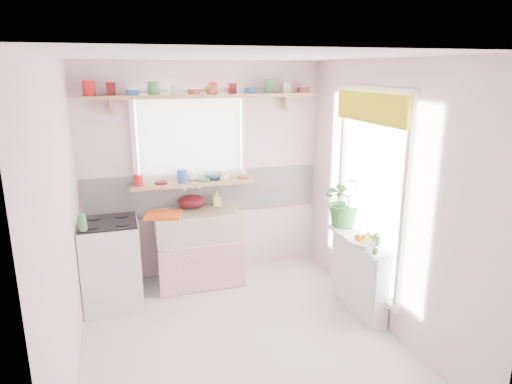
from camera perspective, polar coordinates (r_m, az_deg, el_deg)
name	(u,v)px	position (r m, az deg, el deg)	size (l,w,h in m)	color
room	(279,170)	(4.82, 2.84, 2.72)	(3.20, 3.20, 3.20)	silver
sink_unit	(198,247)	(5.30, -7.24, -6.84)	(0.95, 0.65, 1.11)	white
cooker	(111,263)	(5.01, -17.62, -8.48)	(0.58, 0.58, 0.93)	white
radiator_ledge	(358,273)	(4.83, 12.68, -9.85)	(0.22, 0.95, 0.78)	white
windowsill	(193,183)	(5.26, -7.85, 1.07)	(1.40, 0.22, 0.04)	tan
pine_shelf	(204,96)	(5.13, -6.55, 11.84)	(2.52, 0.24, 0.04)	tan
shelf_crockery	(200,89)	(5.12, -7.06, 12.65)	(2.47, 0.11, 0.12)	red
sill_crockery	(189,177)	(5.24, -8.42, 1.81)	(1.35, 0.11, 0.12)	red
dish_tray	(163,215)	(5.07, -11.49, -2.83)	(0.38, 0.28, 0.04)	#F55915
colander	(192,201)	(5.33, -8.00, -1.16)	(0.32, 0.32, 0.15)	#520E14
jade_plant	(346,201)	(4.94, 11.15, -1.06)	(0.50, 0.43, 0.56)	#2D702C
fruit_bowl	(364,244)	(4.45, 13.35, -6.30)	(0.28, 0.28, 0.07)	silver
herb_pot	(375,244)	(4.29, 14.65, -6.35)	(0.10, 0.07, 0.19)	#36702D
soap_bottle_sink	(217,198)	(5.35, -4.90, -0.76)	(0.09, 0.09, 0.19)	#D2DB61
sill_cup	(192,177)	(5.30, -7.97, 1.90)	(0.11, 0.11, 0.09)	white
sill_bowl	(213,176)	(5.35, -5.36, 1.95)	(0.20, 0.20, 0.06)	#3263A3
shelf_vase	(211,88)	(5.08, -5.64, 12.86)	(0.14, 0.14, 0.14)	#9C4430
cooker_bottle	(82,220)	(4.62, -20.89, -3.29)	(0.08, 0.08, 0.22)	#468D54
fruit	(365,238)	(4.44, 13.43, -5.56)	(0.20, 0.14, 0.10)	orange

